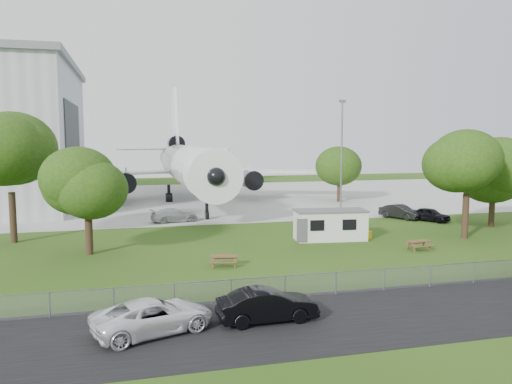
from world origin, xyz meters
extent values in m
plane|color=#3D5C1D|center=(0.00, 0.00, 0.00)|extent=(160.00, 160.00, 0.00)
cube|color=black|center=(0.00, -13.00, 0.01)|extent=(120.00, 8.00, 0.02)
cube|color=#B7B7B2|center=(0.00, 38.00, 0.01)|extent=(120.00, 46.00, 0.03)
cube|color=#2D3033|center=(-16.93, 33.00, 6.75)|extent=(0.16, 16.00, 12.96)
cylinder|color=white|center=(-2.00, 34.00, 5.10)|extent=(5.40, 34.00, 5.40)
cone|color=white|center=(-2.00, 15.00, 5.10)|extent=(5.40, 5.50, 5.40)
cone|color=white|center=(-2.00, 55.00, 5.90)|extent=(4.86, 9.00, 4.86)
cube|color=white|center=(-14.50, 37.20, 3.90)|extent=(21.36, 10.77, 0.36)
cube|color=white|center=(10.50, 37.20, 3.90)|extent=(21.36, 10.77, 0.36)
cube|color=white|center=(-2.00, 55.00, 11.60)|extent=(0.46, 9.96, 12.17)
cylinder|color=#515459|center=(-10.50, 33.50, 3.00)|extent=(2.50, 4.20, 2.50)
cylinder|color=#515459|center=(6.50, 33.50, 3.00)|extent=(2.50, 4.20, 2.50)
cylinder|color=#515459|center=(-2.00, 54.00, 7.90)|extent=(2.60, 4.50, 2.60)
cylinder|color=black|center=(-2.00, 18.50, 1.20)|extent=(0.36, 0.36, 2.40)
cylinder|color=black|center=(-4.80, 35.00, 1.20)|extent=(0.44, 0.44, 2.40)
cylinder|color=black|center=(0.80, 35.00, 1.20)|extent=(0.44, 0.44, 2.40)
cube|color=silver|center=(6.69, 4.94, 1.25)|extent=(6.23, 3.13, 2.50)
cube|color=#59595B|center=(6.69, 4.94, 2.56)|extent=(6.45, 3.35, 0.12)
cylinder|color=gold|center=(10.09, 4.34, 0.35)|extent=(0.50, 0.50, 0.70)
cube|color=gray|center=(0.00, -9.50, 0.00)|extent=(58.00, 0.04, 1.30)
cylinder|color=slate|center=(8.20, 6.20, 6.00)|extent=(0.16, 0.16, 12.00)
cylinder|color=#382619|center=(-19.65, 10.42, 2.13)|extent=(0.56, 0.56, 4.26)
sphere|color=#385D13|center=(-19.65, 10.42, 7.34)|extent=(7.63, 7.63, 7.63)
cylinder|color=#382619|center=(-13.14, 4.28, 1.55)|extent=(0.56, 0.56, 3.09)
sphere|color=#385D13|center=(-13.14, 4.28, 5.32)|extent=(6.67, 6.67, 6.67)
cylinder|color=#382619|center=(18.47, 2.62, 1.95)|extent=(0.56, 0.56, 3.90)
sphere|color=#385D13|center=(18.47, 2.62, 6.72)|extent=(6.76, 6.76, 6.76)
cylinder|color=#382619|center=(24.78, 6.95, 1.60)|extent=(0.56, 0.56, 3.19)
sphere|color=#385D13|center=(24.78, 6.95, 5.50)|extent=(7.66, 7.66, 7.66)
cylinder|color=#382619|center=(18.17, 29.17, 1.49)|extent=(0.56, 0.56, 2.99)
sphere|color=#385D13|center=(18.17, 29.17, 5.14)|extent=(6.80, 6.80, 6.80)
imported|color=black|center=(-3.85, -12.57, 0.79)|extent=(4.83, 1.82, 1.58)
imported|color=white|center=(-9.17, -12.64, 0.76)|extent=(5.99, 4.14, 1.52)
imported|color=black|center=(20.74, 11.33, 0.72)|extent=(3.53, 4.49, 1.43)
imported|color=black|center=(18.61, 13.72, 0.76)|extent=(3.52, 4.82, 1.51)
imported|color=#BABEC2|center=(-5.58, 17.60, 0.71)|extent=(5.19, 2.83, 1.43)
camera|label=1|loc=(-10.08, -34.79, 8.69)|focal=35.00mm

